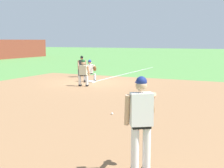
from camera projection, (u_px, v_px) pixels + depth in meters
The scene contains 9 objects.
ground_plane at pixel (91, 82), 18.61m from camera, with size 160.00×160.00×0.00m, color #518942.
infield_dirt_patch at pixel (103, 104), 12.22m from camera, with size 18.00×18.00×0.01m, color #936B47.
foul_line_stripe at pixel (128, 73), 23.78m from camera, with size 11.58×0.10×0.00m, color white.
first_base_bag at pixel (91, 82), 18.60m from camera, with size 0.38×0.38×0.09m, color white.
baseball at pixel (112, 114), 10.55m from camera, with size 0.07×0.07×0.07m, color white.
pitcher at pixel (142, 119), 5.72m from camera, with size 0.84×0.57×1.86m.
first_baseman at pixel (90, 70), 18.87m from camera, with size 0.80×1.05×1.34m.
baserunner at pixel (83, 72), 16.99m from camera, with size 0.53×0.65×1.46m.
umpire at pixel (82, 65), 21.28m from camera, with size 0.64×0.68×1.46m.
Camera 1 is at (-16.09, -9.09, 2.50)m, focal length 50.00 mm.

